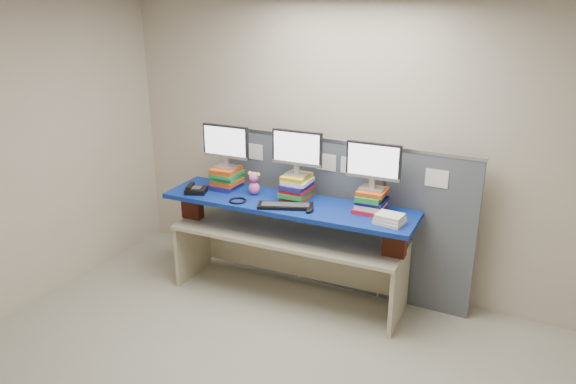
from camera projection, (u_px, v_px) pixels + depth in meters
The scene contains 18 objects.
room at pixel (241, 217), 3.77m from camera, with size 5.00×4.00×2.80m.
cubicle_partition at pixel (340, 216), 5.47m from camera, with size 2.60×0.06×1.53m.
desk at pixel (288, 246), 5.35m from camera, with size 2.25×0.77×0.68m.
brick_pier_left at pixel (192, 205), 5.62m from camera, with size 0.20×0.11×0.27m, color maroon.
brick_pier_right at pixel (395, 241), 4.81m from camera, with size 0.20×0.11×0.27m, color maroon.
blue_board at pixel (288, 204), 5.21m from camera, with size 2.40×0.60×0.04m, color navy.
book_stack_left at pixel (227, 178), 5.54m from camera, with size 0.26×0.31×0.21m.
book_stack_center at pixel (297, 187), 5.25m from camera, with size 0.27×0.32×0.23m.
book_stack_right at pixel (371, 200), 4.97m from camera, with size 0.27×0.31×0.20m.
monitor_left at pixel (226, 144), 5.43m from camera, with size 0.49×0.15×0.42m.
monitor_center at pixel (297, 150), 5.13m from camera, with size 0.49×0.15×0.42m.
monitor_right at pixel (373, 163), 4.86m from camera, with size 0.49×0.15×0.42m.
keyboard at pixel (285, 206), 5.07m from camera, with size 0.52×0.34×0.03m.
mouse at pixel (310, 210), 4.96m from camera, with size 0.06×0.11×0.03m, color black.
desk_phone at pixel (195, 190), 5.43m from camera, with size 0.25×0.24×0.08m.
headset at pixel (238, 201), 5.21m from camera, with size 0.16×0.16×0.02m, color black.
plush_toy at pixel (254, 183), 5.36m from camera, with size 0.13×0.10×0.23m.
binder_stack at pixel (390, 219), 4.71m from camera, with size 0.25×0.21×0.08m.
Camera 1 is at (1.91, -2.94, 2.84)m, focal length 35.00 mm.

